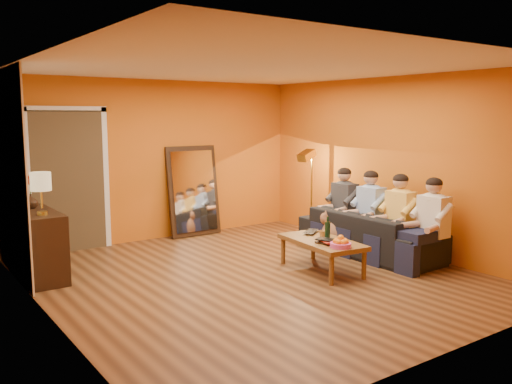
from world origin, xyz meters
TOP-DOWN VIEW (x-y plane):
  - room_shell at (0.00, 0.37)m, footprint 5.00×5.50m
  - white_accent at (-2.48, 1.75)m, footprint 0.02×1.90m
  - doorway_recess at (-1.50, 2.83)m, footprint 1.06×0.30m
  - door_jamb_left at (-2.07, 2.71)m, footprint 0.08×0.06m
  - door_jamb_right at (-0.93, 2.71)m, footprint 0.08×0.06m
  - door_header at (-1.50, 2.71)m, footprint 1.22×0.06m
  - mirror_frame at (0.55, 2.63)m, footprint 0.92×0.27m
  - mirror_glass at (0.55, 2.59)m, footprint 0.78×0.21m
  - sideboard at (-2.24, 1.55)m, footprint 0.44×1.18m
  - table_lamp at (-2.24, 1.25)m, footprint 0.24×0.24m
  - sofa at (2.00, -0.03)m, footprint 2.20×0.86m
  - coffee_table at (0.85, -0.27)m, footprint 0.75×1.28m
  - floor_lamp at (2.06, 1.33)m, footprint 0.34×0.29m
  - dog at (1.66, 0.34)m, footprint 0.48×0.62m
  - person_far_left at (2.13, -1.03)m, footprint 0.70×0.44m
  - person_mid_left at (2.13, -0.48)m, footprint 0.70×0.44m
  - person_mid_right at (2.13, 0.07)m, footprint 0.70×0.44m
  - person_far_right at (2.13, 0.62)m, footprint 0.70×0.44m
  - fruit_bowl at (0.75, -0.72)m, footprint 0.26×0.26m
  - wine_bottle at (0.90, -0.32)m, footprint 0.07×0.07m
  - tumbler at (0.97, -0.15)m, footprint 0.10×0.10m
  - laptop at (1.03, 0.08)m, footprint 0.43×0.40m
  - book_lower at (0.67, -0.47)m, footprint 0.22×0.27m
  - book_mid at (0.68, -0.46)m, footprint 0.25×0.29m
  - book_upper at (0.67, -0.48)m, footprint 0.23×0.26m
  - vase at (-2.24, 1.80)m, footprint 0.18×0.18m
  - flowers at (-2.24, 1.80)m, footprint 0.17×0.17m

SIDE VIEW (x-z plane):
  - coffee_table at x=0.85m, z-range 0.00..0.42m
  - dog at x=1.66m, z-range 0.00..0.64m
  - sofa at x=2.00m, z-range 0.00..0.64m
  - sideboard at x=-2.24m, z-range 0.00..0.85m
  - book_lower at x=0.67m, z-range 0.42..0.44m
  - laptop at x=1.03m, z-range 0.42..0.45m
  - book_mid at x=0.68m, z-range 0.44..0.46m
  - tumbler at x=0.97m, z-range 0.42..0.51m
  - book_upper at x=0.67m, z-range 0.46..0.48m
  - fruit_bowl at x=0.75m, z-range 0.42..0.58m
  - wine_bottle at x=0.90m, z-range 0.42..0.73m
  - person_far_left at x=2.13m, z-range 0.00..1.22m
  - person_mid_left at x=2.13m, z-range 0.00..1.22m
  - person_mid_right at x=2.13m, z-range 0.00..1.22m
  - person_far_right at x=2.13m, z-range 0.00..1.22m
  - floor_lamp at x=2.06m, z-range 0.00..1.44m
  - mirror_frame at x=0.55m, z-range 0.00..1.52m
  - mirror_glass at x=0.55m, z-range 0.09..1.43m
  - vase at x=-2.24m, z-range 0.85..1.03m
  - doorway_recess at x=-1.50m, z-range 0.00..2.10m
  - door_jamb_left at x=-2.07m, z-range -0.05..2.15m
  - door_jamb_right at x=-0.93m, z-range -0.05..2.15m
  - table_lamp at x=-2.24m, z-range 0.85..1.36m
  - flowers at x=-2.24m, z-range 0.97..1.42m
  - room_shell at x=0.00m, z-range 0.00..2.60m
  - white_accent at x=-2.48m, z-range 0.01..2.59m
  - door_header at x=-1.50m, z-range 2.08..2.16m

